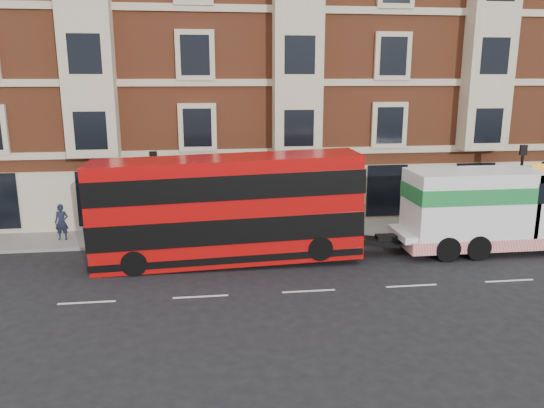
{
  "coord_description": "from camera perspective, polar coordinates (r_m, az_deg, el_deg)",
  "views": [
    {
      "loc": [
        -3.73,
        -18.1,
        7.78
      ],
      "look_at": [
        -0.86,
        4.0,
        2.42
      ],
      "focal_mm": 35.0,
      "sensor_mm": 36.0,
      "label": 1
    }
  ],
  "objects": [
    {
      "name": "pedestrian",
      "position": [
        27.23,
        -21.68,
        -1.83
      ],
      "size": [
        0.65,
        0.44,
        1.74
      ],
      "primitive_type": "imported",
      "rotation": [
        0.0,
        0.0,
        -0.03
      ],
      "color": "#171D2F",
      "rests_on": "sidewalk"
    },
    {
      "name": "ground",
      "position": [
        20.05,
        3.96,
        -9.34
      ],
      "size": [
        120.0,
        120.0,
        0.0
      ],
      "primitive_type": "plane",
      "color": "black",
      "rests_on": "ground"
    },
    {
      "name": "tow_truck",
      "position": [
        25.97,
        22.78,
        -0.43
      ],
      "size": [
        9.0,
        2.66,
        3.75
      ],
      "color": "white",
      "rests_on": "ground"
    },
    {
      "name": "sidewalk",
      "position": [
        27.0,
        0.85,
        -3.06
      ],
      "size": [
        90.0,
        3.0,
        0.15
      ],
      "primitive_type": "cube",
      "color": "slate",
      "rests_on": "ground"
    },
    {
      "name": "lamp_post_west",
      "position": [
        24.93,
        -12.47,
        1.4
      ],
      "size": [
        0.35,
        0.15,
        4.35
      ],
      "color": "black",
      "rests_on": "sidewalk"
    },
    {
      "name": "victorian_terrace",
      "position": [
        33.45,
        -0.13,
        17.45
      ],
      "size": [
        45.0,
        12.0,
        20.4
      ],
      "color": "brown",
      "rests_on": "ground"
    },
    {
      "name": "double_decker_bus",
      "position": [
        22.42,
        -4.87,
        -0.38
      ],
      "size": [
        11.24,
        2.58,
        4.55
      ],
      "color": "#B30A09",
      "rests_on": "ground"
    },
    {
      "name": "lamp_post_east",
      "position": [
        29.4,
        25.11,
        2.24
      ],
      "size": [
        0.35,
        0.15,
        4.35
      ],
      "color": "black",
      "rests_on": "sidewalk"
    }
  ]
}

